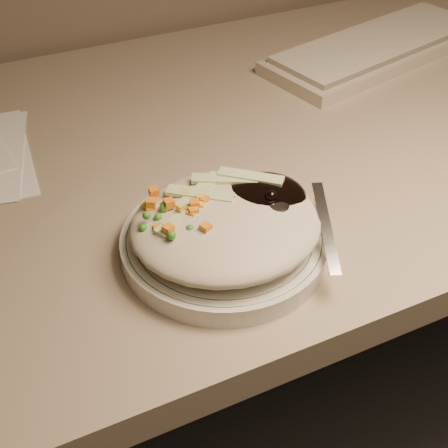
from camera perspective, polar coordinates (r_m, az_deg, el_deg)
name	(u,v)px	position (r m, az deg, el deg)	size (l,w,h in m)	color
desk	(215,252)	(0.94, -0.82, -2.60)	(1.40, 0.70, 0.74)	gray
plate	(224,244)	(0.64, 0.00, -1.81)	(0.21, 0.21, 0.02)	silver
plate_rim	(224,236)	(0.63, 0.00, -1.13)	(0.20, 0.20, 0.00)	#144723
meal	(228,219)	(0.62, 0.39, 0.48)	(0.21, 0.19, 0.05)	#BAB197
keyboard	(379,47)	(1.07, 13.95, 15.41)	(0.42, 0.23, 0.03)	#ACA18D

